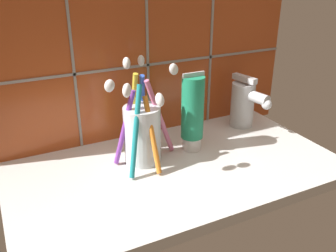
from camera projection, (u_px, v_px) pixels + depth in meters
sink_counter at (177, 171)px, 67.67cm from camera, size 58.74×32.04×2.00cm
tile_wall_backsplash at (139, 38)px, 72.25cm from camera, size 68.74×1.72×44.13cm
toothbrush_cup at (142, 130)px, 66.77cm from camera, size 14.46×16.18×18.55cm
toothpaste_tube at (192, 112)px, 70.24cm from camera, size 4.48×4.26×15.46cm
sink_faucet at (244, 103)px, 81.21cm from camera, size 5.09×10.49×11.35cm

